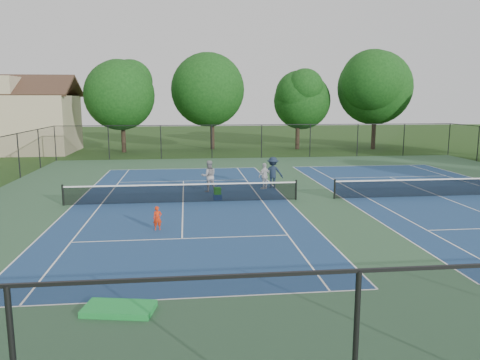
{
  "coord_description": "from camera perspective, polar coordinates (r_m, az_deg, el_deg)",
  "views": [
    {
      "loc": [
        -6.77,
        -23.73,
        5.27
      ],
      "look_at": [
        -4.15,
        -1.0,
        1.3
      ],
      "focal_mm": 35.0,
      "sensor_mm": 36.0,
      "label": 1
    }
  ],
  "objects": [
    {
      "name": "green_tarp",
      "position": [
        12.5,
        -14.53,
        -14.96
      ],
      "size": [
        1.87,
        1.21,
        0.16
      ],
      "primitive_type": "cube",
      "rotation": [
        0.0,
        0.0,
        -0.2
      ],
      "color": "#1BC154",
      "rests_on": "ground"
    },
    {
      "name": "tree_back_d",
      "position": [
        51.69,
        16.24,
        11.18
      ],
      "size": [
        7.8,
        7.8,
        10.37
      ],
      "color": "#2D2116",
      "rests_on": "ground"
    },
    {
      "name": "clapboard_house",
      "position": [
        51.41,
        -25.14,
        6.49
      ],
      "size": [
        10.8,
        8.1,
        7.65
      ],
      "color": "tan",
      "rests_on": "ground"
    },
    {
      "name": "tree_back_a",
      "position": [
        48.14,
        -14.24,
        10.46
      ],
      "size": [
        6.8,
        6.8,
        9.15
      ],
      "color": "#2D2116",
      "rests_on": "ground"
    },
    {
      "name": "bystander_b",
      "position": [
        27.99,
        4.02,
        0.91
      ],
      "size": [
        1.32,
        0.9,
        1.88
      ],
      "primitive_type": "imported",
      "rotation": [
        0.0,
        0.0,
        2.96
      ],
      "color": "#192537",
      "rests_on": "ground"
    },
    {
      "name": "ball_crate",
      "position": [
        24.8,
        -2.77,
        -2.09
      ],
      "size": [
        0.46,
        0.37,
        0.3
      ],
      "primitive_type": "cube",
      "rotation": [
        0.0,
        0.0,
        0.15
      ],
      "color": "navy",
      "rests_on": "ground"
    },
    {
      "name": "instructor",
      "position": [
        26.87,
        -3.82,
        0.47
      ],
      "size": [
        0.96,
        0.8,
        1.81
      ],
      "primitive_type": "imported",
      "rotation": [
        0.0,
        0.0,
        3.27
      ],
      "color": "#98979A",
      "rests_on": "ground"
    },
    {
      "name": "tennis_court_right",
      "position": [
        27.92,
        23.13,
        -1.64
      ],
      "size": [
        12.0,
        23.83,
        1.07
      ],
      "color": "navy",
      "rests_on": "ground"
    },
    {
      "name": "tree_back_c",
      "position": [
        50.13,
        7.12,
        10.0
      ],
      "size": [
        6.0,
        6.0,
        8.4
      ],
      "color": "#2D2116",
      "rests_on": "ground"
    },
    {
      "name": "perimeter_fence",
      "position": [
        24.95,
        9.25,
        1.26
      ],
      "size": [
        36.08,
        36.08,
        3.02
      ],
      "color": "black",
      "rests_on": "ground"
    },
    {
      "name": "ground",
      "position": [
        25.23,
        9.15,
        -2.34
      ],
      "size": [
        140.0,
        140.0,
        0.0
      ],
      "primitive_type": "plane",
      "color": "#234716",
      "rests_on": "ground"
    },
    {
      "name": "bystander_a",
      "position": [
        27.65,
        3.02,
        0.49
      ],
      "size": [
        0.97,
        0.83,
        1.57
      ],
      "primitive_type": "imported",
      "rotation": [
        0.0,
        0.0,
        3.74
      ],
      "color": "silver",
      "rests_on": "ground"
    },
    {
      "name": "child_player",
      "position": [
        19.33,
        -10.03,
        -4.62
      ],
      "size": [
        0.4,
        0.3,
        0.98
      ],
      "primitive_type": "imported",
      "rotation": [
        0.0,
        0.0,
        0.21
      ],
      "color": "red",
      "rests_on": "ground"
    },
    {
      "name": "tennis_court_left",
      "position": [
        24.29,
        -6.97,
        -2.53
      ],
      "size": [
        12.0,
        23.83,
        1.07
      ],
      "color": "navy",
      "rests_on": "ground"
    },
    {
      "name": "court_pad",
      "position": [
        25.23,
        9.15,
        -2.33
      ],
      "size": [
        36.0,
        36.0,
        0.01
      ],
      "primitive_type": "cube",
      "color": "#305635",
      "rests_on": "ground"
    },
    {
      "name": "ball_hopper",
      "position": [
        24.73,
        -2.77,
        -1.33
      ],
      "size": [
        0.38,
        0.33,
        0.37
      ],
      "primitive_type": "cube",
      "rotation": [
        0.0,
        0.0,
        0.16
      ],
      "color": "#209D1B",
      "rests_on": "ball_crate"
    },
    {
      "name": "tree_back_b",
      "position": [
        49.83,
        -3.45,
        11.34
      ],
      "size": [
        7.6,
        7.6,
        10.03
      ],
      "color": "#2D2116",
      "rests_on": "ground"
    }
  ]
}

